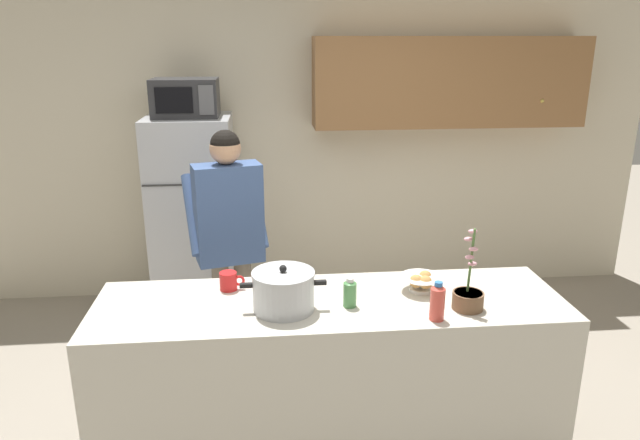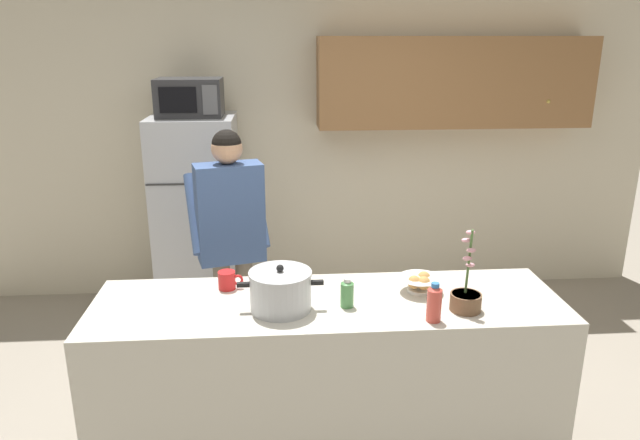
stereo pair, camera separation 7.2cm
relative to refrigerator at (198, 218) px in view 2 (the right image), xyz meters
name	(u,v)px [view 2 (the right image)]	position (x,y,z in m)	size (l,w,h in m)	color
back_wall_unit	(336,131)	(1.14, 0.40, 0.61)	(6.00, 0.48, 2.60)	beige
kitchen_island	(328,381)	(0.88, -1.85, -0.34)	(2.35, 0.68, 0.92)	beige
refrigerator	(198,218)	(0.00, 0.00, 0.00)	(0.64, 0.68, 1.61)	#B7BABF
microwave	(190,97)	(0.00, -0.02, 0.94)	(0.48, 0.37, 0.28)	#2D2D30
person_near_pot	(230,226)	(0.33, -0.93, 0.22)	(0.57, 0.51, 1.64)	#726656
cooking_pot	(281,290)	(0.64, -1.93, 0.21)	(0.41, 0.30, 0.23)	silver
coffee_mug	(227,280)	(0.37, -1.67, 0.16)	(0.13, 0.09, 0.10)	red
bread_bowl	(420,283)	(1.36, -1.78, 0.17)	(0.22, 0.22, 0.10)	white
bottle_near_edge	(434,302)	(1.35, -2.10, 0.21)	(0.07, 0.07, 0.19)	#D84C3F
bottle_mid_counter	(347,293)	(0.96, -1.92, 0.19)	(0.06, 0.06, 0.15)	#4C8C4C
potted_orchid	(466,298)	(1.53, -2.00, 0.18)	(0.15, 0.15, 0.41)	brown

